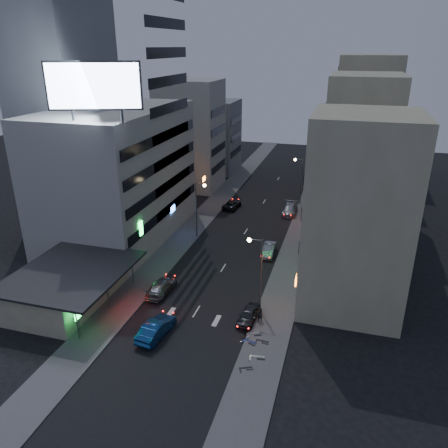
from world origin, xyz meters
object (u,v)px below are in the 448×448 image
at_px(parked_car_right_mid, 269,250).
at_px(road_car_silver, 161,287).
at_px(person, 260,314).
at_px(scooter_silver_b, 260,327).
at_px(parked_car_right_far, 290,209).
at_px(scooter_blue, 258,338).
at_px(parked_car_left, 232,204).
at_px(scooter_silver_a, 265,351).
at_px(road_car_blue, 156,329).
at_px(parked_car_right_near, 249,315).
at_px(scooter_black_a, 253,361).
at_px(scooter_black_b, 270,337).

height_order(parked_car_right_mid, road_car_silver, road_car_silver).
bearing_deg(person, scooter_silver_b, 65.63).
bearing_deg(parked_car_right_far, scooter_blue, -88.71).
relative_size(parked_car_right_far, road_car_silver, 1.05).
bearing_deg(road_car_silver, parked_car_left, -89.54).
xyz_separation_m(parked_car_left, scooter_silver_b, (11.77, -33.01, 0.07)).
xyz_separation_m(scooter_silver_a, scooter_silver_b, (-1.13, 3.33, -0.00)).
relative_size(road_car_blue, road_car_silver, 0.98).
relative_size(parked_car_right_mid, scooter_silver_a, 2.17).
relative_size(scooter_silver_a, scooter_blue, 1.02).
xyz_separation_m(parked_car_right_far, road_car_blue, (-7.47, -36.09, 0.04)).
bearing_deg(scooter_silver_a, person, 9.72).
relative_size(road_car_silver, scooter_silver_b, 2.58).
bearing_deg(road_car_blue, parked_car_left, -78.99).
xyz_separation_m(parked_car_right_mid, parked_car_left, (-9.35, 15.93, -0.06)).
xyz_separation_m(road_car_silver, scooter_silver_b, (12.15, -4.26, -0.02)).
relative_size(road_car_silver, scooter_silver_a, 2.56).
relative_size(parked_car_right_near, parked_car_right_mid, 0.93).
relative_size(scooter_black_a, scooter_silver_b, 0.88).
height_order(parked_car_right_near, scooter_silver_b, parked_car_right_near).
height_order(parked_car_right_near, scooter_blue, parked_car_right_near).
height_order(road_car_silver, scooter_black_b, road_car_silver).
bearing_deg(scooter_silver_b, scooter_silver_a, 176.05).
height_order(parked_car_right_far, scooter_silver_b, parked_car_right_far).
bearing_deg(scooter_black_b, parked_car_right_far, 10.53).
xyz_separation_m(road_car_silver, scooter_blue, (12.24, -6.02, -0.02)).
relative_size(scooter_black_a, scooter_black_b, 0.95).
height_order(scooter_black_a, scooter_silver_b, scooter_silver_b).
height_order(parked_car_right_near, scooter_black_b, parked_car_right_near).
distance_m(road_car_blue, scooter_silver_a, 10.54).
bearing_deg(scooter_silver_b, parked_car_right_mid, -14.66).
xyz_separation_m(parked_car_right_far, scooter_black_a, (2.26, -37.85, -0.13)).
distance_m(parked_car_right_mid, scooter_silver_b, 17.25).
relative_size(parked_car_left, scooter_silver_b, 2.37).
bearing_deg(parked_car_right_near, scooter_silver_b, -41.79).
height_order(scooter_silver_a, scooter_silver_b, scooter_silver_a).
bearing_deg(scooter_black_b, scooter_black_a, 173.28).
distance_m(parked_car_left, parked_car_right_far, 9.84).
relative_size(person, scooter_silver_a, 0.80).
height_order(road_car_silver, scooter_silver_b, road_car_silver).
relative_size(scooter_black_a, scooter_silver_a, 0.87).
distance_m(parked_car_right_mid, parked_car_left, 18.47).
bearing_deg(scooter_blue, scooter_silver_b, 24.82).
relative_size(parked_car_right_near, road_car_silver, 0.79).
relative_size(parked_car_right_near, scooter_blue, 2.04).
bearing_deg(scooter_blue, parked_car_right_mid, 29.37).
bearing_deg(parked_car_right_mid, parked_car_left, 118.99).
relative_size(parked_car_right_far, scooter_silver_b, 2.71).
height_order(parked_car_right_far, scooter_silver_a, parked_car_right_far).
height_order(person, scooter_black_b, person).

